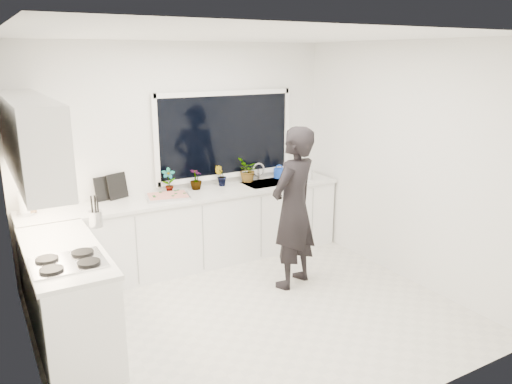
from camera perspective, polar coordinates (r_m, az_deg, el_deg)
floor at (r=5.22m, az=-0.56°, el=-13.85°), size 4.00×3.50×0.02m
wall_back at (r=6.26m, az=-8.58°, el=4.27°), size 4.00×0.02×2.70m
wall_left at (r=4.14m, az=-25.60°, el=-2.81°), size 0.02×3.50×2.70m
wall_right at (r=5.93m, az=16.59°, el=3.18°), size 0.02×3.50×2.70m
ceiling at (r=4.56m, az=-0.65°, el=17.56°), size 4.00×3.50×0.02m
window at (r=6.43m, az=-3.53°, el=6.52°), size 1.80×0.02×1.00m
base_cabinets_back at (r=6.22m, az=-7.18°, el=-4.45°), size 3.92×0.58×0.88m
base_cabinets_left at (r=4.83m, az=-20.65°, el=-11.41°), size 0.58×1.60×0.88m
countertop_back at (r=6.07m, az=-7.29°, el=-0.39°), size 3.94×0.62×0.04m
countertop_left at (r=4.65m, az=-21.19°, el=-6.32°), size 0.62×1.60×0.04m
upper_cabinets at (r=4.74m, az=-24.43°, el=5.68°), size 0.34×2.10×0.70m
sink at (r=6.55m, az=1.16°, el=0.62°), size 0.58×0.42×0.14m
faucet at (r=6.68m, az=0.28°, el=2.33°), size 0.03×0.03×0.22m
stovetop at (r=4.31m, az=-20.72°, el=-7.48°), size 0.56×0.48×0.03m
person at (r=5.51m, az=4.32°, el=-1.86°), size 0.78×0.65×1.81m
pizza_tray at (r=5.94m, az=-10.04°, el=-0.52°), size 0.55×0.45×0.03m
pizza at (r=5.93m, az=-10.05°, el=-0.37°), size 0.50×0.40×0.01m
watering_can at (r=6.81m, az=2.63°, el=2.17°), size 0.18×0.18×0.13m
paper_towel_roll at (r=5.73m, az=-24.94°, el=-1.15°), size 0.14×0.14×0.26m
knife_block at (r=5.77m, az=-24.54°, el=-1.18°), size 0.16×0.14×0.22m
utensil_crock at (r=5.10m, az=-17.85°, el=-2.94°), size 0.16×0.16×0.16m
picture_frame_large at (r=5.98m, az=-16.99°, el=0.38°), size 0.22×0.07×0.28m
picture_frame_small at (r=6.01m, az=-15.56°, el=0.67°), size 0.24×0.11×0.30m
herb_plants at (r=6.41m, az=-3.30°, el=2.14°), size 1.37×0.37×0.33m
soap_bottles at (r=6.64m, az=5.31°, el=2.35°), size 0.28×0.13×0.29m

